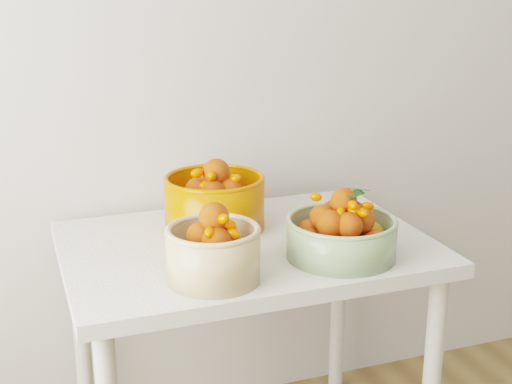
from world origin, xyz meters
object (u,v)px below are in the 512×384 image
table (247,273)px  bowl_cream (213,251)px  bowl_orange (215,201)px  bowl_green (341,233)px

table → bowl_cream: 0.32m
bowl_orange → bowl_cream: bearing=-107.2°
bowl_cream → bowl_orange: bearing=72.8°
bowl_green → bowl_cream: bearing=-175.1°
table → bowl_green: bowl_green is taller
table → bowl_cream: size_ratio=3.92×
bowl_cream → bowl_green: size_ratio=0.69×
bowl_green → bowl_orange: (-0.25, 0.32, 0.02)m
table → bowl_orange: size_ratio=3.19×
bowl_green → bowl_orange: size_ratio=1.17×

